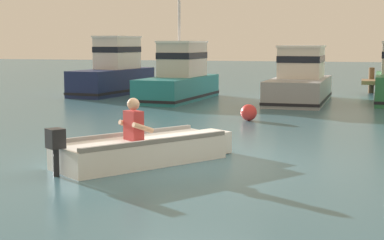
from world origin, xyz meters
TOP-DOWN VIEW (x-y plane):
  - ground_plane at (0.00, 0.00)m, footprint 120.00×120.00m
  - rowboat_with_person at (-0.71, -0.40)m, footprint 2.69×3.34m
  - moored_boat_navy at (-7.07, 12.91)m, footprint 2.10×4.99m
  - moored_boat_teal at (-3.68, 11.29)m, footprint 2.02×5.07m
  - moored_boat_grey at (0.80, 11.69)m, footprint 2.04×5.20m
  - mooring_buoy at (0.00, 5.92)m, footprint 0.46×0.46m

SIDE VIEW (x-z plane):
  - ground_plane at x=0.00m, z-range 0.00..0.00m
  - mooring_buoy at x=0.00m, z-range 0.00..0.46m
  - rowboat_with_person at x=-0.71m, z-range -0.34..0.85m
  - moored_boat_grey at x=0.80m, z-range -0.27..1.79m
  - moored_boat_teal at x=-3.68m, z-range -1.42..3.06m
  - moored_boat_navy at x=-7.07m, z-range -0.32..2.12m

